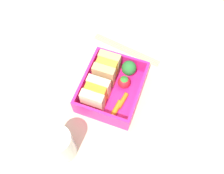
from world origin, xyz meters
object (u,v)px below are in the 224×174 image
Objects in this scene: sandwich_center_left at (107,68)px; folded_napkin at (174,107)px; strawberry_far_left at (124,82)px; drinking_glass at (61,145)px; carrot_stick_far_left at (115,111)px; sandwich_left at (96,94)px; chopstick_pair at (126,49)px; carrot_stick_left at (123,101)px; broccoli_floret at (129,68)px.

folded_napkin is (-2.23, -17.29, -3.90)cm from sandwich_center_left.
strawberry_far_left is 19.80cm from drinking_glass.
carrot_stick_far_left is 7.04cm from strawberry_far_left.
sandwich_left is 13.12cm from drinking_glass.
chopstick_pair is 1.80× the size of folded_napkin.
sandwich_left is 16.81cm from chopstick_pair.
chopstick_pair is at bearing 52.93° from folded_napkin.
carrot_stick_left is 1.10× the size of strawberry_far_left.
sandwich_left is 18.32cm from folded_napkin.
drinking_glass is at bearing 173.78° from sandwich_center_left.
carrot_stick_far_left is 10.39cm from broccoli_floret.
drinking_glass is 0.91× the size of folded_napkin.
sandwich_left is 0.62× the size of drinking_glass.
sandwich_center_left is at bearing 82.66° from folded_napkin.
sandwich_center_left is 5.06cm from strawberry_far_left.
drinking_glass reaches higher than sandwich_left.
folded_napkin is (-4.09, -12.51, -3.80)cm from broccoli_floret.
folded_napkin is at bearing -74.63° from carrot_stick_left.
carrot_stick_far_left is 3.00cm from carrot_stick_left.
chopstick_pair is 19.31cm from folded_napkin.
carrot_stick_far_left is at bearing 165.04° from carrot_stick_left.
folded_napkin is at bearing -97.34° from sandwich_center_left.
broccoli_floret is (1.87, -4.77, -0.10)cm from sandwich_center_left.
chopstick_pair is at bearing -11.28° from sandwich_center_left.
carrot_stick_far_left reaches higher than chopstick_pair.
sandwich_center_left reaches higher than folded_napkin.
carrot_stick_left is at bearing -132.77° from sandwich_center_left.
sandwich_left is 7.40cm from strawberry_far_left.
carrot_stick_left is 0.21× the size of chopstick_pair.
sandwich_left is at bearing 180.00° from sandwich_center_left.
strawberry_far_left is 0.76× the size of broccoli_floret.
sandwich_left is 1.26× the size of broccoli_floret.
carrot_stick_far_left is 0.28× the size of chopstick_pair.
carrot_stick_far_left is 13.75cm from folded_napkin.
broccoli_floret is 8.87cm from chopstick_pair.
broccoli_floret reaches higher than carrot_stick_left.
carrot_stick_left is (-5.38, -5.82, -2.37)cm from sandwich_center_left.
sandwich_center_left reaches higher than strawberry_far_left.
carrot_stick_left is 0.38× the size of folded_napkin.
sandwich_center_left is at bearing 47.23° from carrot_stick_left.
drinking_glass is (-11.52, 7.20, 2.91)cm from carrot_stick_far_left.
sandwich_center_left reaches higher than carrot_stick_left.
drinking_glass reaches higher than carrot_stick_far_left.
strawberry_far_left is 11.36cm from chopstick_pair.
sandwich_left is 6.87cm from sandwich_center_left.
folded_napkin is (-11.64, -15.41, -0.15)cm from chopstick_pair.
strawberry_far_left reaches higher than carrot_stick_far_left.
sandwich_left is 0.56× the size of folded_napkin.
sandwich_left is 5.73cm from carrot_stick_far_left.
sandwich_left is 1.14× the size of carrot_stick_far_left.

